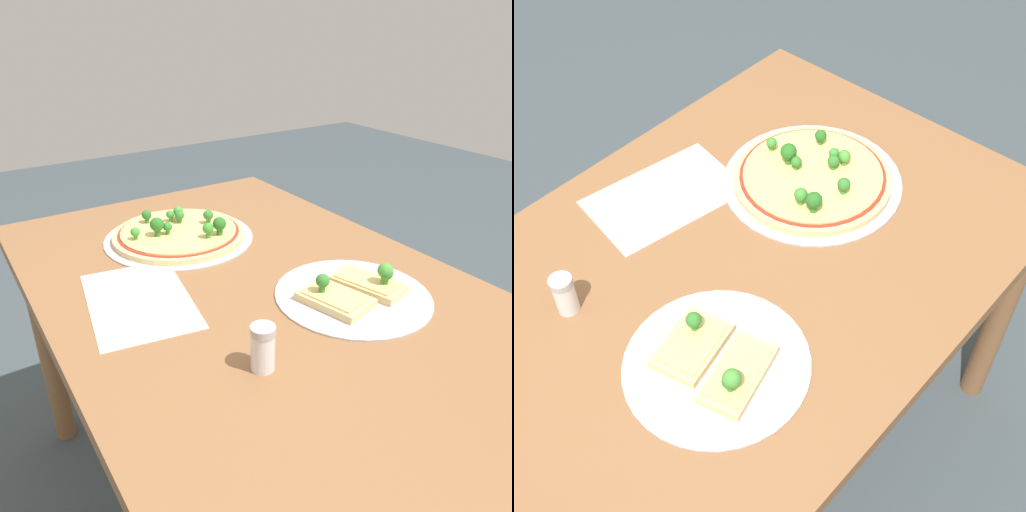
# 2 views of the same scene
# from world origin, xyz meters

# --- Properties ---
(dining_table) EXTENTS (1.35, 0.83, 0.73)m
(dining_table) POSITION_xyz_m (0.00, 0.00, 0.64)
(dining_table) COLOR brown
(dining_table) RESTS_ON ground_plane
(pizza_tray_whole) EXTENTS (0.37, 0.37, 0.07)m
(pizza_tray_whole) POSITION_xyz_m (0.33, 0.03, 0.74)
(pizza_tray_whole) COLOR #B7B7BC
(pizza_tray_whole) RESTS_ON dining_table
(pizza_tray_slice) EXTENTS (0.32, 0.32, 0.07)m
(pizza_tray_slice) POSITION_xyz_m (-0.13, -0.14, 0.74)
(pizza_tray_slice) COLOR #B7B7BC
(pizza_tray_slice) RESTS_ON dining_table
(condiment_shaker) EXTENTS (0.04, 0.04, 0.08)m
(condiment_shaker) POSITION_xyz_m (-0.21, 0.14, 0.77)
(condiment_shaker) COLOR silver
(condiment_shaker) RESTS_ON dining_table
(paper_menu) EXTENTS (0.33, 0.24, 0.00)m
(paper_menu) POSITION_xyz_m (0.10, 0.23, 0.73)
(paper_menu) COLOR white
(paper_menu) RESTS_ON dining_table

